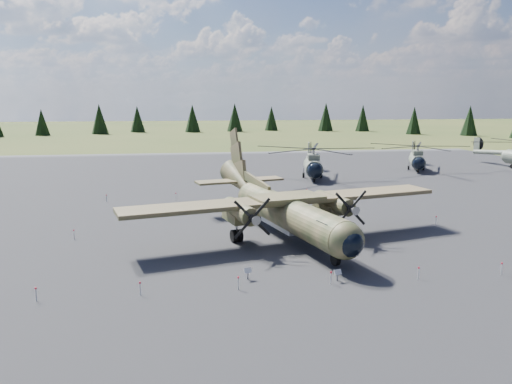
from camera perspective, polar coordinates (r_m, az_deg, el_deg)
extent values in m
plane|color=brown|center=(45.10, 1.02, -4.56)|extent=(500.00, 500.00, 0.00)
cube|color=#545358|center=(54.70, -0.74, -1.88)|extent=(120.00, 120.00, 0.04)
cylinder|color=#384324|center=(42.21, 3.80, -2.50)|extent=(6.74, 17.66, 2.72)
sphere|color=#384324|center=(34.80, 10.15, -5.47)|extent=(3.22, 3.22, 2.67)
sphere|color=black|center=(34.39, 10.62, -5.76)|extent=(2.37, 2.37, 1.96)
cube|color=black|center=(35.89, 8.86, -3.73)|extent=(2.26, 1.97, 0.54)
cone|color=#384324|center=(52.37, -1.69, 1.19)|extent=(4.16, 7.13, 4.10)
cube|color=#A0A3A5|center=(43.32, 3.22, -3.68)|extent=(3.16, 6.11, 0.49)
cube|color=#364021|center=(42.40, 3.53, -0.90)|extent=(28.21, 9.82, 0.34)
cube|color=#384324|center=(42.36, 3.53, -0.61)|extent=(6.49, 4.77, 0.34)
cylinder|color=#384324|center=(40.57, -1.88, -2.18)|extent=(2.60, 5.26, 1.46)
cube|color=#384324|center=(41.42, -2.25, -2.81)|extent=(2.19, 3.56, 0.78)
cone|color=gray|center=(37.70, -0.21, -3.15)|extent=(0.92, 1.02, 0.74)
cylinder|color=black|center=(41.83, -2.24, -5.01)|extent=(1.08, 1.24, 1.07)
cylinder|color=#384324|center=(44.30, 8.79, -1.21)|extent=(2.60, 5.26, 1.46)
cube|color=#384324|center=(45.09, 8.26, -1.82)|extent=(2.19, 3.56, 0.78)
cone|color=gray|center=(41.69, 11.03, -2.02)|extent=(0.92, 1.02, 0.74)
cylinder|color=black|center=(45.47, 8.21, -3.85)|extent=(1.08, 1.24, 1.07)
cube|color=#384324|center=(48.88, -0.18, 1.22)|extent=(1.98, 7.21, 1.63)
cube|color=#364021|center=(52.82, -1.88, 1.32)|extent=(9.58, 4.27, 0.21)
cylinder|color=gray|center=(36.03, 9.10, -6.53)|extent=(0.16, 0.16, 0.88)
cylinder|color=black|center=(36.24, 9.07, -7.60)|extent=(0.54, 0.96, 0.91)
cylinder|color=gray|center=(75.19, 6.53, 2.86)|extent=(3.82, 7.50, 2.48)
sphere|color=black|center=(71.66, 6.73, 2.45)|extent=(2.68, 2.68, 2.28)
sphere|color=gray|center=(78.72, 6.36, 3.21)|extent=(2.68, 2.68, 2.28)
cube|color=gray|center=(74.60, 6.58, 4.03)|extent=(2.27, 3.44, 0.74)
cylinder|color=gray|center=(74.52, 6.59, 4.60)|extent=(0.42, 0.42, 0.99)
cylinder|color=gray|center=(82.37, 6.19, 3.77)|extent=(2.46, 8.48, 1.42)
cube|color=gray|center=(85.93, 6.05, 4.89)|extent=(0.48, 1.41, 2.38)
cylinder|color=black|center=(85.96, 6.28, 4.88)|extent=(0.56, 2.54, 2.58)
cylinder|color=black|center=(72.45, 6.67, 1.42)|extent=(0.40, 0.72, 0.68)
cylinder|color=black|center=(76.48, 5.45, 1.92)|extent=(0.45, 0.84, 0.79)
cylinder|color=gray|center=(76.41, 5.45, 2.31)|extent=(0.16, 0.16, 1.44)
cylinder|color=black|center=(76.67, 7.45, 1.90)|extent=(0.45, 0.84, 0.79)
cylinder|color=gray|center=(76.59, 7.46, 2.29)|extent=(0.16, 0.16, 1.44)
cylinder|color=gray|center=(87.89, 17.92, 3.41)|extent=(4.48, 6.86, 2.25)
sphere|color=black|center=(84.69, 18.10, 3.12)|extent=(2.69, 2.69, 2.07)
sphere|color=gray|center=(91.10, 17.75, 3.65)|extent=(2.69, 2.69, 2.07)
cube|color=gray|center=(87.38, 17.99, 4.32)|extent=(2.48, 3.24, 0.68)
cylinder|color=gray|center=(87.31, 18.01, 4.76)|extent=(0.42, 0.42, 0.90)
cylinder|color=gray|center=(94.41, 17.59, 4.07)|extent=(3.53, 7.43, 1.29)
cube|color=gray|center=(97.65, 17.48, 4.94)|extent=(0.65, 1.25, 2.16)
cylinder|color=black|center=(97.68, 17.66, 4.93)|extent=(0.91, 2.20, 2.34)
cylinder|color=black|center=(85.38, 18.02, 2.32)|extent=(0.46, 0.66, 0.61)
cylinder|color=black|center=(89.02, 17.03, 2.69)|extent=(0.52, 0.77, 0.72)
cylinder|color=gray|center=(88.96, 17.05, 2.99)|extent=(0.16, 0.16, 1.31)
cylinder|color=black|center=(89.23, 18.59, 2.62)|extent=(0.52, 0.77, 0.72)
cylinder|color=gray|center=(89.17, 18.61, 2.92)|extent=(0.16, 0.16, 1.31)
sphere|color=gray|center=(99.69, 26.84, 3.67)|extent=(2.71, 2.71, 2.29)
cylinder|color=gray|center=(102.23, 25.33, 4.13)|extent=(2.53, 8.51, 1.43)
cube|color=gray|center=(104.76, 23.93, 5.05)|extent=(0.50, 1.41, 2.39)
cylinder|color=black|center=(105.00, 24.07, 5.05)|extent=(0.58, 2.55, 2.59)
cylinder|color=black|center=(97.25, 27.26, 2.63)|extent=(0.45, 0.84, 0.80)
cube|color=gray|center=(33.44, -0.95, -9.42)|extent=(0.12, 0.12, 0.64)
cube|color=silver|center=(33.28, -0.94, -8.95)|extent=(0.56, 0.37, 0.36)
cube|color=gray|center=(33.57, 9.28, -9.48)|extent=(0.11, 0.11, 0.63)
cube|color=silver|center=(33.42, 9.32, -9.02)|extent=(0.55, 0.34, 0.36)
cylinder|color=silver|center=(32.68, -23.83, -10.68)|extent=(0.07, 0.07, 0.80)
cylinder|color=red|center=(32.54, -23.88, -10.02)|extent=(0.12, 0.12, 0.10)
cylinder|color=silver|center=(31.63, -13.10, -10.74)|extent=(0.07, 0.07, 0.80)
cylinder|color=red|center=(31.49, -13.13, -10.06)|extent=(0.12, 0.12, 0.10)
cylinder|color=silver|center=(31.70, -2.04, -10.41)|extent=(0.07, 0.07, 0.80)
cylinder|color=red|center=(31.56, -2.05, -9.73)|extent=(0.12, 0.12, 0.10)
cylinder|color=silver|center=(32.89, 8.55, -9.74)|extent=(0.07, 0.07, 0.80)
cylinder|color=red|center=(32.75, 8.57, -9.08)|extent=(0.12, 0.12, 0.10)
cylinder|color=silver|center=(35.07, 18.07, -8.86)|extent=(0.07, 0.07, 0.80)
cylinder|color=red|center=(34.94, 18.11, -8.24)|extent=(0.12, 0.12, 0.10)
cylinder|color=silver|center=(38.09, 26.24, -7.90)|extent=(0.07, 0.07, 0.80)
cylinder|color=red|center=(37.97, 26.29, -7.32)|extent=(0.12, 0.12, 0.10)
cylinder|color=silver|center=(60.62, -16.72, -0.72)|extent=(0.07, 0.07, 0.80)
cylinder|color=red|center=(60.54, -16.74, -0.35)|extent=(0.12, 0.12, 0.10)
cylinder|color=silver|center=(60.00, -9.13, -0.52)|extent=(0.07, 0.07, 0.80)
cylinder|color=red|center=(59.93, -9.15, -0.14)|extent=(0.12, 0.12, 0.10)
cylinder|color=silver|center=(60.45, -1.53, -0.31)|extent=(0.07, 0.07, 0.80)
cylinder|color=red|center=(60.38, -1.53, 0.07)|extent=(0.12, 0.12, 0.10)
cylinder|color=silver|center=(61.94, 5.83, -0.10)|extent=(0.07, 0.07, 0.80)
cylinder|color=red|center=(61.87, 5.84, 0.27)|extent=(0.12, 0.12, 0.10)
cylinder|color=silver|center=(64.39, 12.74, 0.10)|extent=(0.07, 0.07, 0.80)
cylinder|color=red|center=(64.32, 12.75, 0.45)|extent=(0.12, 0.12, 0.10)
cylinder|color=silver|center=(45.32, -20.08, -4.62)|extent=(0.07, 0.07, 0.80)
cylinder|color=red|center=(45.22, -20.11, -4.13)|extent=(0.12, 0.12, 0.10)
cylinder|color=silver|center=(50.40, 19.88, -3.12)|extent=(0.07, 0.07, 0.80)
cylinder|color=red|center=(50.31, 19.91, -2.68)|extent=(0.12, 0.12, 0.10)
cone|color=black|center=(182.76, 23.22, 7.54)|extent=(5.63, 5.63, 10.06)
cone|color=black|center=(183.63, 17.61, 7.82)|extent=(5.33, 5.33, 9.52)
cone|color=black|center=(196.29, 12.10, 8.28)|extent=(5.61, 5.61, 10.03)
cone|color=black|center=(195.19, 7.98, 8.51)|extent=(6.04, 6.04, 10.78)
cone|color=black|center=(196.63, 1.78, 8.42)|extent=(5.25, 5.25, 9.37)
cone|color=black|center=(190.76, -2.44, 8.53)|extent=(5.93, 5.93, 10.60)
cone|color=black|center=(188.23, -7.27, 8.37)|extent=(5.68, 5.68, 10.15)
cone|color=black|center=(191.84, -13.40, 8.13)|extent=(5.41, 5.41, 9.66)
cone|color=black|center=(184.72, -17.45, 7.98)|extent=(5.85, 5.85, 10.44)
cone|color=black|center=(183.61, -23.29, 7.36)|extent=(4.97, 4.97, 8.87)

